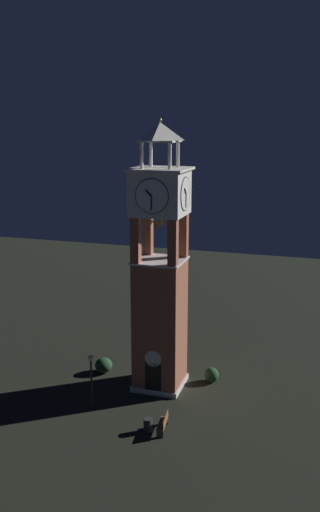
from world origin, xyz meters
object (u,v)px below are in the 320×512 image
lamp_post (91,371)px  park_bench (163,423)px  clock_tower (160,281)px  trash_bin (148,425)px

lamp_post → park_bench: bearing=-12.5°
clock_tower → lamp_post: size_ratio=4.91×
park_bench → trash_bin: bearing=-159.9°
clock_tower → park_bench: (1.90, -5.40, -6.89)m
clock_tower → trash_bin: clock_tower is taller
clock_tower → lamp_post: (-3.07, -4.29, -4.86)m
clock_tower → trash_bin: bearing=-79.3°
trash_bin → park_bench: bearing=20.1°
trash_bin → lamp_post: bearing=161.2°
lamp_post → trash_bin: 4.85m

